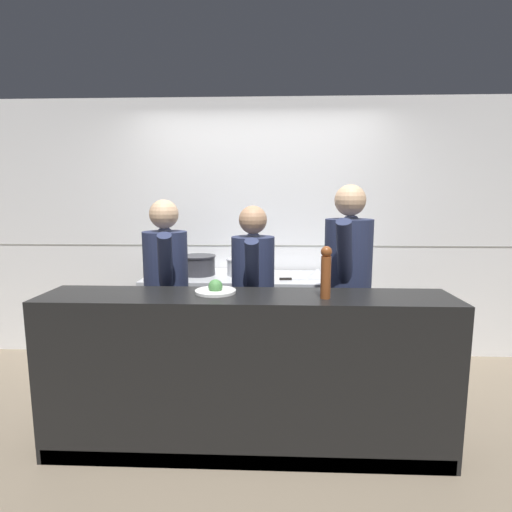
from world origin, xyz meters
The scene contains 15 objects.
ground_plane centered at (0.00, 0.00, 0.00)m, with size 14.00×14.00×0.00m, color #7F705B.
wall_back_tiled centered at (0.00, 1.43, 1.30)m, with size 8.00×0.06×2.60m.
oven_range centered at (-0.53, 1.02, 0.46)m, with size 1.03×0.71×0.92m.
prep_counter centered at (0.49, 1.02, 0.45)m, with size 0.94×0.65×0.90m.
pass_counter centered at (-0.04, -0.21, 0.52)m, with size 2.58×0.45×1.04m.
stock_pot centered at (-0.82, 1.08, 1.01)m, with size 0.26×0.26×0.17m.
sauce_pot centered at (-0.57, 1.03, 1.01)m, with size 0.32×0.32×0.18m.
braising_pot centered at (-0.17, 1.03, 1.00)m, with size 0.25×0.25×0.16m.
mixing_bowl_steel centered at (0.55, 0.98, 0.95)m, with size 0.20×0.20×0.09m.
chefs_knife centered at (0.35, 0.89, 0.91)m, with size 0.39×0.06×0.02m.
plated_dish_main centered at (-0.24, -0.16, 1.06)m, with size 0.26×0.26×0.09m.
pepper_mill centered at (0.45, -0.27, 1.20)m, with size 0.07×0.07×0.32m.
chef_head_cook centered at (-0.68, 0.29, 0.90)m, with size 0.40×0.71×1.63m.
chef_sous centered at (-0.02, 0.31, 0.88)m, with size 0.33×0.69×1.58m.
chef_line centered at (0.69, 0.33, 0.97)m, with size 0.44×0.75×1.73m.
Camera 1 is at (0.12, -2.63, 1.65)m, focal length 28.00 mm.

